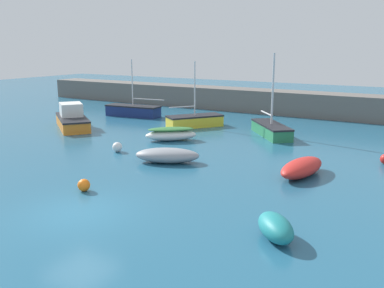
% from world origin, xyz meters
% --- Properties ---
extents(ground_plane, '(120.00, 120.00, 0.20)m').
position_xyz_m(ground_plane, '(0.00, 0.00, -0.10)').
color(ground_plane, '#235B7A').
extents(harbor_breakwater, '(59.54, 2.99, 2.10)m').
position_xyz_m(harbor_breakwater, '(0.00, 27.36, 1.05)').
color(harbor_breakwater, '#66605B').
rests_on(harbor_breakwater, ground_plane).
extents(rowboat_blue_near, '(1.84, 3.70, 0.83)m').
position_xyz_m(rowboat_blue_near, '(5.85, 9.01, 0.41)').
color(rowboat_blue_near, red).
rests_on(rowboat_blue_near, ground_plane).
extents(rowboat_with_red_cover, '(3.42, 3.14, 0.89)m').
position_xyz_m(rowboat_with_red_cover, '(-4.00, 12.34, 0.45)').
color(rowboat_with_red_cover, white).
rests_on(rowboat_with_red_cover, ground_plane).
extents(sailboat_tall_mast, '(4.20, 4.58, 5.70)m').
position_xyz_m(sailboat_tall_mast, '(1.17, 17.22, 0.48)').
color(sailboat_tall_mast, '#287A4C').
rests_on(sailboat_tall_mast, ground_plane).
extents(sailboat_short_mast, '(5.71, 2.08, 5.02)m').
position_xyz_m(sailboat_short_mast, '(-12.44, 18.90, 0.51)').
color(sailboat_short_mast, navy).
rests_on(sailboat_short_mast, ground_plane).
extents(cabin_cruiser_white, '(5.64, 4.92, 1.88)m').
position_xyz_m(cabin_cruiser_white, '(-13.01, 12.19, 0.68)').
color(cabin_cruiser_white, orange).
rests_on(cabin_cruiser_white, ground_plane).
extents(rowboat_white_midwater, '(3.77, 2.81, 0.79)m').
position_xyz_m(rowboat_white_midwater, '(-1.12, 7.66, 0.40)').
color(rowboat_white_midwater, gray).
rests_on(rowboat_white_midwater, ground_plane).
extents(fishing_dinghy_green, '(2.05, 2.15, 0.81)m').
position_xyz_m(fishing_dinghy_green, '(7.21, 1.67, 0.40)').
color(fishing_dinghy_green, teal).
rests_on(fishing_dinghy_green, ground_plane).
extents(sailboat_twin_hulled, '(3.85, 4.48, 5.05)m').
position_xyz_m(sailboat_twin_hulled, '(-5.19, 17.46, 0.47)').
color(sailboat_twin_hulled, yellow).
rests_on(sailboat_twin_hulled, ground_plane).
extents(mooring_buoy_white, '(0.59, 0.59, 0.59)m').
position_xyz_m(mooring_buoy_white, '(-5.01, 8.09, 0.29)').
color(mooring_buoy_white, white).
rests_on(mooring_buoy_white, ground_plane).
extents(mooring_buoy_orange, '(0.54, 0.54, 0.54)m').
position_xyz_m(mooring_buoy_orange, '(-1.59, 1.91, 0.27)').
color(mooring_buoy_orange, orange).
rests_on(mooring_buoy_orange, ground_plane).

